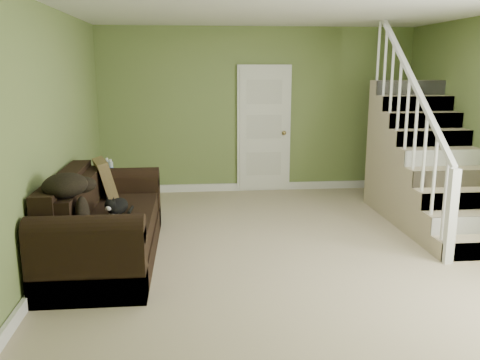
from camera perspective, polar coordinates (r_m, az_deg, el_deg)
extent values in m
cube|color=tan|center=(5.80, 5.45, -7.51)|extent=(5.00, 5.50, 0.01)
cube|color=white|center=(5.48, 6.05, 18.94)|extent=(5.00, 5.50, 0.01)
cube|color=olive|center=(8.19, 1.98, 7.79)|extent=(5.00, 0.04, 2.60)
cube|color=olive|center=(2.89, 16.36, -1.77)|extent=(5.00, 0.04, 2.60)
cube|color=olive|center=(5.57, -20.47, 4.71)|extent=(0.04, 5.50, 2.60)
cube|color=white|center=(8.36, 1.94, -0.73)|extent=(5.00, 0.04, 0.12)
cube|color=white|center=(5.85, -19.25, -7.39)|extent=(0.04, 5.50, 0.12)
cube|color=white|center=(8.20, 2.69, 5.75)|extent=(0.86, 0.05, 2.02)
cube|color=white|center=(8.18, 2.71, 5.66)|extent=(0.78, 0.04, 1.96)
sphere|color=olive|center=(8.19, 4.97, 5.29)|extent=(0.07, 0.07, 0.07)
cylinder|color=white|center=(5.69, 22.02, -1.94)|extent=(0.04, 0.04, 0.90)
cube|color=tan|center=(6.25, 24.23, -5.17)|extent=(1.00, 0.27, 0.40)
cylinder|color=white|center=(5.89, 20.99, 0.60)|extent=(0.04, 0.04, 0.90)
cube|color=tan|center=(6.45, 23.14, -3.61)|extent=(1.00, 0.27, 0.60)
cylinder|color=white|center=(6.09, 20.02, 2.97)|extent=(0.04, 0.04, 0.90)
cube|color=tan|center=(6.65, 22.12, -2.15)|extent=(1.00, 0.27, 0.80)
cylinder|color=white|center=(6.30, 19.11, 5.19)|extent=(0.04, 0.04, 0.90)
cube|color=tan|center=(6.86, 21.16, -0.78)|extent=(1.00, 0.27, 1.00)
cylinder|color=white|center=(6.53, 18.26, 7.25)|extent=(0.04, 0.04, 0.90)
cube|color=tan|center=(7.08, 20.26, 0.51)|extent=(1.00, 0.27, 1.20)
cylinder|color=white|center=(6.76, 17.46, 9.17)|extent=(0.04, 0.04, 0.90)
cube|color=tan|center=(7.30, 19.41, 1.72)|extent=(1.00, 0.27, 1.40)
cylinder|color=white|center=(7.00, 16.71, 10.96)|extent=(0.04, 0.04, 0.90)
cube|color=tan|center=(7.52, 18.62, 2.86)|extent=(1.00, 0.27, 1.60)
cylinder|color=white|center=(7.25, 16.00, 12.62)|extent=(0.04, 0.04, 0.90)
cube|color=tan|center=(7.75, 17.86, 3.93)|extent=(1.00, 0.27, 1.80)
cylinder|color=white|center=(7.51, 15.33, 14.18)|extent=(0.04, 0.04, 0.90)
cube|color=white|center=(5.60, 22.62, -3.81)|extent=(0.09, 0.09, 1.00)
cube|color=white|center=(6.51, 18.54, 11.19)|extent=(0.06, 2.46, 1.84)
cube|color=black|center=(5.58, -14.64, -7.27)|extent=(0.99, 2.30, 0.26)
cube|color=black|center=(5.49, -13.70, -4.86)|extent=(0.75, 1.73, 0.23)
cube|color=black|center=(4.58, -16.73, -9.30)|extent=(0.99, 0.26, 0.65)
cube|color=black|center=(6.49, -13.37, -2.62)|extent=(0.99, 0.26, 0.65)
cylinder|color=black|center=(4.47, -16.99, -5.44)|extent=(0.99, 0.26, 0.26)
cylinder|color=black|center=(6.41, -13.51, 0.17)|extent=(0.99, 0.26, 0.26)
cube|color=black|center=(5.53, -18.91, -2.87)|extent=(0.21, 1.77, 0.66)
cube|color=black|center=(5.47, -17.32, -2.01)|extent=(0.15, 1.71, 0.37)
cube|color=black|center=(7.15, -14.62, -1.69)|extent=(0.51, 0.51, 0.55)
cylinder|color=#AFC1CF|center=(7.03, -15.44, 1.14)|extent=(0.06, 0.06, 0.20)
cylinder|color=#2E5AB6|center=(7.03, -15.44, 1.14)|extent=(0.07, 0.07, 0.05)
cylinder|color=white|center=(7.01, -15.50, 2.06)|extent=(0.03, 0.03, 0.03)
cylinder|color=#AFC1CF|center=(7.04, -14.30, 1.22)|extent=(0.06, 0.06, 0.20)
cylinder|color=#2E5AB6|center=(7.04, -14.30, 1.22)|extent=(0.07, 0.07, 0.05)
cylinder|color=white|center=(7.02, -14.35, 2.14)|extent=(0.03, 0.03, 0.03)
cylinder|color=#AFC1CF|center=(7.16, -14.68, 1.38)|extent=(0.06, 0.06, 0.20)
cylinder|color=#2E5AB6|center=(7.16, -14.68, 1.38)|extent=(0.07, 0.07, 0.05)
cylinder|color=white|center=(7.14, -14.73, 2.29)|extent=(0.03, 0.03, 0.03)
cylinder|color=#AFC1CF|center=(7.16, -15.49, 1.33)|extent=(0.06, 0.06, 0.20)
cylinder|color=#2E5AB6|center=(7.16, -15.49, 1.33)|extent=(0.07, 0.07, 0.05)
cylinder|color=white|center=(7.14, -15.54, 2.24)|extent=(0.03, 0.03, 0.03)
ellipsoid|color=black|center=(5.41, -13.56, -2.91)|extent=(0.27, 0.36, 0.17)
ellipsoid|color=white|center=(5.34, -13.65, -3.44)|extent=(0.13, 0.16, 0.09)
sphere|color=black|center=(5.23, -13.83, -2.76)|extent=(0.15, 0.15, 0.12)
ellipsoid|color=white|center=(5.19, -13.89, -3.11)|extent=(0.07, 0.06, 0.05)
cone|color=black|center=(5.23, -14.20, -2.10)|extent=(0.05, 0.06, 0.05)
cone|color=black|center=(5.22, -13.50, -2.09)|extent=(0.05, 0.06, 0.05)
cylinder|color=black|center=(5.53, -12.48, -3.22)|extent=(0.04, 0.24, 0.03)
ellipsoid|color=yellow|center=(4.86, -14.09, -5.46)|extent=(0.06, 0.17, 0.05)
cube|color=brown|center=(6.16, -14.83, 0.00)|extent=(0.37, 0.54, 0.50)
ellipsoid|color=black|center=(4.87, -19.05, -0.56)|extent=(0.51, 0.60, 0.21)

